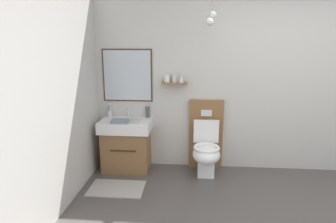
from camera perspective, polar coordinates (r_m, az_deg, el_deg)
The scene contains 9 objects.
wall_back at distance 4.24m, azimuth 22.19°, elevation 5.70°, with size 5.50×0.58×2.53m.
wall_left at distance 2.64m, azimuth -27.66°, elevation 1.02°, with size 0.12×3.83×2.53m, color beige.
bath_mat at distance 3.73m, azimuth -10.24°, elevation -14.91°, with size 0.68×0.44×0.01m, color #9E9993.
vanity_sink_left at distance 4.11m, azimuth -8.32°, elevation -6.36°, with size 0.70×0.49×0.73m.
tap_on_left_sink at distance 4.15m, azimuth -7.96°, elevation -0.14°, with size 0.03×0.13×0.11m.
toilet at distance 4.01m, azimuth 7.60°, elevation -6.93°, with size 0.48×0.62×1.00m.
toothbrush_cup at distance 4.21m, azimuth -11.60°, elevation -0.31°, with size 0.07×0.07×0.21m.
soap_dispenser at distance 4.09m, azimuth -4.12°, elevation -0.03°, with size 0.06×0.06×0.20m.
folded_hand_towel at distance 3.87m, azimuth -9.56°, elevation -1.92°, with size 0.22×0.16×0.04m, color gray.
Camera 1 is at (-1.28, -2.17, 1.76)m, focal length 30.42 mm.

